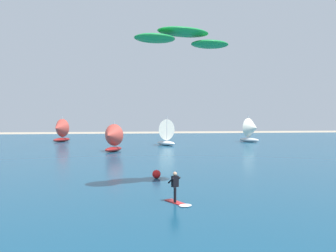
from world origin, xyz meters
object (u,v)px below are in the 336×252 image
object	(u,v)px
kitesurfer	(177,192)
sailboat_anchored_offshore	(164,132)
marker_buoy	(156,174)
kite	(183,38)
sailboat_outermost	(59,130)
sailboat_near_shore	(111,138)
sailboat_mid_right	(252,130)

from	to	relation	value
kitesurfer	sailboat_anchored_offshore	xyz separation A→B (m)	(3.59, 38.50, 1.58)
marker_buoy	kite	bearing A→B (deg)	-76.60
kite	sailboat_anchored_offshore	distance (m)	36.61
kite	marker_buoy	distance (m)	10.51
sailboat_outermost	marker_buoy	world-z (taller)	sailboat_outermost
kite	sailboat_anchored_offshore	bearing A→B (deg)	85.54
kitesurfer	sailboat_near_shore	distance (m)	28.84
kite	sailboat_mid_right	bearing A→B (deg)	64.32
kite	sailboat_outermost	bearing A→B (deg)	108.75
sailboat_outermost	kitesurfer	bearing A→B (deg)	-73.10
kite	marker_buoy	xyz separation A→B (m)	(-1.20, 5.03, -9.15)
sailboat_near_shore	sailboat_anchored_offshore	bearing A→B (deg)	51.13
sailboat_near_shore	sailboat_mid_right	bearing A→B (deg)	31.06
sailboat_mid_right	sailboat_outermost	size ratio (longest dim) A/B	1.03
kitesurfer	marker_buoy	size ratio (longest dim) A/B	3.13
kite	sailboat_outermost	xyz separation A→B (m)	(-15.51, 45.69, -7.28)
sailboat_anchored_offshore	sailboat_outermost	distance (m)	20.82
sailboat_mid_right	marker_buoy	bearing A→B (deg)	-120.20
kitesurfer	sailboat_outermost	distance (m)	50.64
sailboat_anchored_offshore	marker_buoy	world-z (taller)	sailboat_anchored_offshore
sailboat_mid_right	sailboat_near_shore	size ratio (longest dim) A/B	1.20
kitesurfer	sailboat_near_shore	size ratio (longest dim) A/B	0.48
marker_buoy	kitesurfer	bearing A→B (deg)	-87.04
sailboat_mid_right	sailboat_anchored_offshore	distance (m)	17.49
sailboat_anchored_offshore	sailboat_near_shore	world-z (taller)	sailboat_anchored_offshore
sailboat_anchored_offshore	sailboat_outermost	world-z (taller)	sailboat_outermost
kite	marker_buoy	bearing A→B (deg)	103.40
kite	sailboat_near_shore	distance (m)	27.33
sailboat_near_shore	sailboat_outermost	world-z (taller)	sailboat_outermost
sailboat_anchored_offshore	sailboat_near_shore	bearing A→B (deg)	-128.87
sailboat_mid_right	marker_buoy	world-z (taller)	sailboat_mid_right
kitesurfer	marker_buoy	world-z (taller)	kitesurfer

